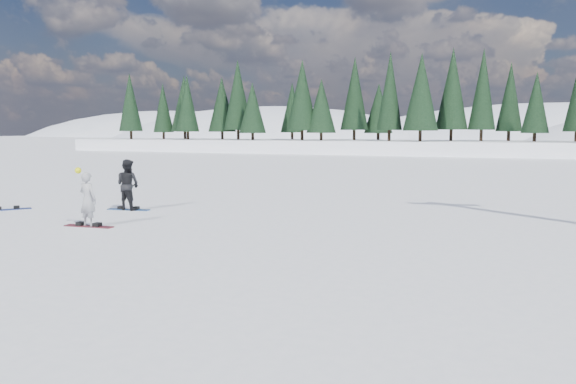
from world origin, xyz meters
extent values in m
plane|color=white|center=(0.00, 0.00, 0.00)|extent=(420.00, 420.00, 0.00)
cube|color=white|center=(0.00, 55.00, -1.00)|extent=(90.00, 14.00, 5.00)
ellipsoid|color=white|center=(-70.00, 170.00, -13.61)|extent=(143.00, 110.00, 49.50)
ellipsoid|color=white|center=(20.00, 200.00, -14.63)|extent=(182.00, 140.00, 53.20)
ellipsoid|color=white|center=(-140.00, 210.00, -14.30)|extent=(169.00, 130.00, 52.00)
cone|color=black|center=(-38.00, 55.00, 5.25)|extent=(3.20, 3.20, 7.50)
cone|color=black|center=(-34.96, 55.00, 5.25)|extent=(3.20, 3.20, 7.50)
cone|color=black|center=(-31.92, 55.00, 5.25)|extent=(3.20, 3.20, 7.50)
cone|color=black|center=(-28.88, 55.00, 5.25)|extent=(3.20, 3.20, 7.50)
cone|color=black|center=(-25.84, 55.00, 5.25)|extent=(3.20, 3.20, 7.50)
cone|color=black|center=(-22.80, 55.00, 5.25)|extent=(3.20, 3.20, 7.50)
cone|color=black|center=(-19.76, 55.00, 5.25)|extent=(3.20, 3.20, 7.50)
cone|color=black|center=(-16.72, 55.00, 5.25)|extent=(3.20, 3.20, 7.50)
cone|color=black|center=(-13.68, 55.00, 5.25)|extent=(3.20, 3.20, 7.50)
cone|color=black|center=(-10.64, 55.00, 5.25)|extent=(3.20, 3.20, 7.50)
cone|color=black|center=(-7.60, 55.00, 5.25)|extent=(3.20, 3.20, 7.50)
cone|color=black|center=(-4.56, 55.00, 5.25)|extent=(3.20, 3.20, 7.50)
cone|color=black|center=(-1.52, 55.00, 5.25)|extent=(3.20, 3.20, 7.50)
cone|color=black|center=(1.52, 55.00, 5.25)|extent=(3.20, 3.20, 7.50)
cone|color=black|center=(4.56, 55.00, 5.25)|extent=(3.20, 3.20, 7.50)
cone|color=black|center=(7.60, 55.00, 5.25)|extent=(3.20, 3.20, 7.50)
cone|color=black|center=(10.64, 55.00, 5.25)|extent=(3.20, 3.20, 7.50)
cone|color=black|center=(13.68, 55.00, 5.25)|extent=(3.20, 3.20, 7.50)
cone|color=black|center=(16.72, 55.00, 5.25)|extent=(3.20, 3.20, 7.50)
imported|color=#AFAFB4|center=(0.47, -0.06, 0.78)|extent=(0.61, 0.43, 1.57)
sphere|color=yellow|center=(0.27, -0.18, 1.62)|extent=(0.18, 0.18, 0.18)
imported|color=black|center=(-0.66, 3.14, 0.88)|extent=(0.89, 0.72, 1.76)
cube|color=maroon|center=(0.47, -0.06, 0.01)|extent=(1.52, 0.43, 0.03)
cube|color=#1C4F9D|center=(-0.66, 3.14, 0.01)|extent=(1.53, 0.55, 0.03)
cube|color=#1B3598|center=(-4.53, 1.54, 0.01)|extent=(1.14, 1.36, 0.03)
camera|label=1|loc=(11.80, -12.54, 2.76)|focal=35.00mm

